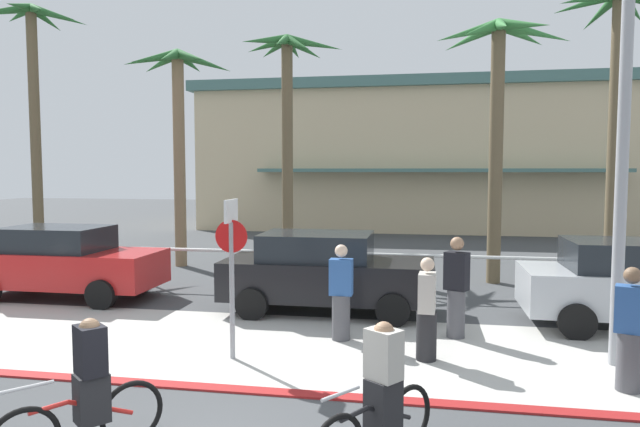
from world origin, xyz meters
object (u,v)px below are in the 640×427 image
(stop_sign_bike_lane, at_px, (232,255))
(pedestrian_0, at_px, (630,335))
(palm_tree_3, at_px, (288,91))
(palm_tree_5, at_px, (616,63))
(palm_tree_1, at_px, (33,65))
(palm_tree_2, at_px, (178,98))
(cyclist_black_1, at_px, (380,396))
(streetlight_curb, at_px, (631,83))
(pedestrian_2, at_px, (456,291))
(palm_tree_4, at_px, (498,82))
(cyclist_red_0, at_px, (87,391))
(car_black_2, at_px, (326,272))
(car_red_1, at_px, (64,261))
(pedestrian_1, at_px, (427,314))
(pedestrian_3, at_px, (341,296))

(stop_sign_bike_lane, xyz_separation_m, pedestrian_0, (5.75, -0.34, -0.88))
(palm_tree_3, height_order, palm_tree_5, palm_tree_5)
(stop_sign_bike_lane, xyz_separation_m, palm_tree_1, (-10.60, 9.82, 5.03))
(palm_tree_3, bearing_deg, palm_tree_2, -155.34)
(cyclist_black_1, relative_size, pedestrian_0, 0.87)
(streetlight_curb, relative_size, palm_tree_2, 1.12)
(stop_sign_bike_lane, bearing_deg, pedestrian_2, 26.91)
(streetlight_curb, height_order, palm_tree_2, streetlight_curb)
(palm_tree_3, distance_m, palm_tree_4, 6.71)
(palm_tree_3, height_order, cyclist_red_0, palm_tree_3)
(palm_tree_5, bearing_deg, pedestrian_0, -104.70)
(cyclist_black_1, xyz_separation_m, pedestrian_2, (1.02, 4.63, 0.16))
(palm_tree_2, bearing_deg, stop_sign_bike_lane, -61.31)
(palm_tree_3, height_order, pedestrian_2, palm_tree_3)
(palm_tree_3, relative_size, car_black_2, 1.67)
(palm_tree_1, height_order, palm_tree_3, palm_tree_1)
(car_black_2, distance_m, cyclist_black_1, 6.29)
(car_red_1, bearing_deg, pedestrian_1, -20.08)
(car_black_2, relative_size, pedestrian_0, 2.56)
(palm_tree_3, bearing_deg, pedestrian_2, -57.86)
(car_red_1, height_order, pedestrian_0, pedestrian_0)
(car_red_1, bearing_deg, stop_sign_bike_lane, -33.47)
(car_black_2, xyz_separation_m, pedestrian_0, (4.79, -3.60, -0.07))
(stop_sign_bike_lane, relative_size, pedestrian_3, 1.49)
(palm_tree_2, bearing_deg, streetlight_curb, -36.53)
(pedestrian_2, height_order, pedestrian_3, pedestrian_2)
(stop_sign_bike_lane, relative_size, palm_tree_5, 0.33)
(palm_tree_2, xyz_separation_m, palm_tree_3, (3.13, 1.44, 0.33))
(palm_tree_4, height_order, car_red_1, palm_tree_4)
(car_black_2, bearing_deg, car_red_1, 177.60)
(car_red_1, height_order, pedestrian_2, pedestrian_2)
(car_red_1, distance_m, pedestrian_2, 9.06)
(stop_sign_bike_lane, bearing_deg, pedestrian_1, 8.67)
(streetlight_curb, bearing_deg, palm_tree_1, 150.63)
(car_black_2, height_order, pedestrian_0, pedestrian_0)
(pedestrian_0, xyz_separation_m, pedestrian_2, (-2.18, 2.15, 0.06))
(streetlight_curb, distance_m, palm_tree_1, 19.09)
(cyclist_red_0, bearing_deg, streetlight_curb, 30.36)
(cyclist_red_0, xyz_separation_m, pedestrian_0, (6.25, 2.88, 0.10))
(palm_tree_1, distance_m, palm_tree_3, 9.29)
(streetlight_curb, xyz_separation_m, car_red_1, (-11.24, 3.00, -3.41))
(palm_tree_1, height_order, pedestrian_1, palm_tree_1)
(stop_sign_bike_lane, relative_size, cyclist_black_1, 1.71)
(palm_tree_3, distance_m, cyclist_black_1, 13.98)
(palm_tree_3, xyz_separation_m, pedestrian_1, (4.42, -9.22, -4.80))
(palm_tree_5, bearing_deg, pedestrian_3, -135.10)
(palm_tree_4, distance_m, pedestrian_2, 7.16)
(streetlight_curb, relative_size, pedestrian_0, 4.36)
(palm_tree_1, distance_m, car_red_1, 10.07)
(palm_tree_4, height_order, cyclist_red_0, palm_tree_4)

